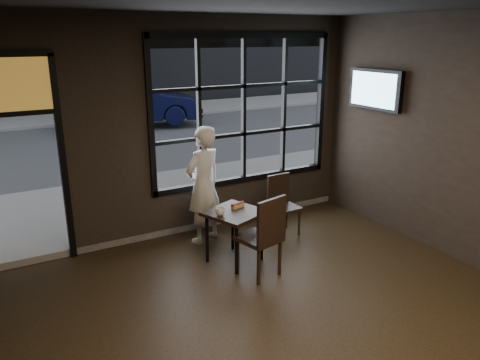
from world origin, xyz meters
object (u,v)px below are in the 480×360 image
cafe_table (235,236)px  navy_car (134,103)px  chair_near (259,235)px  man (204,185)px

cafe_table → navy_car: size_ratio=0.17×
chair_near → navy_car: bearing=-112.4°
navy_car → man: bearing=-179.6°
cafe_table → chair_near: size_ratio=0.67×
cafe_table → chair_near: bearing=-99.7°
cafe_table → navy_car: 10.11m
man → cafe_table: bearing=75.3°
cafe_table → navy_car: (1.77, 9.95, 0.44)m
chair_near → navy_car: (1.68, 10.42, 0.27)m
man → chair_near: bearing=77.3°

